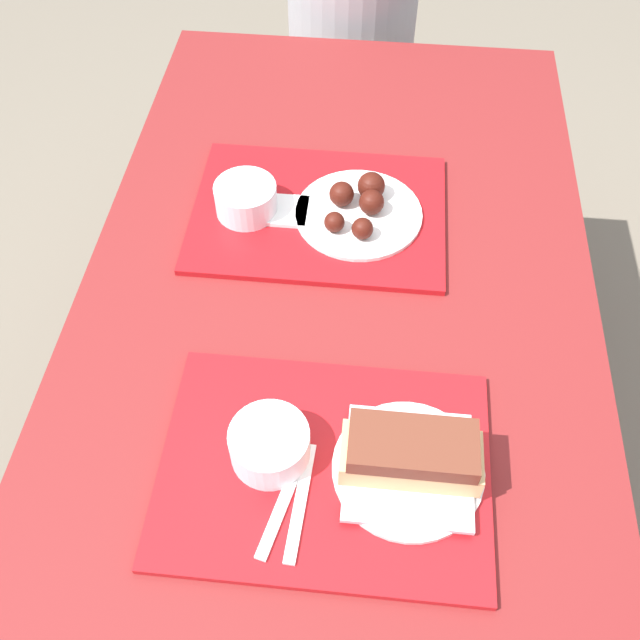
{
  "coord_description": "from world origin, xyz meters",
  "views": [
    {
      "loc": [
        0.05,
        -0.67,
        1.66
      ],
      "look_at": [
        -0.02,
        0.0,
        0.79
      ],
      "focal_mm": 40.0,
      "sensor_mm": 36.0,
      "label": 1
    }
  ],
  "objects_px": {
    "bowl_coleslaw_far": "(246,197)",
    "tray_far": "(319,213)",
    "brisket_sandwich_plate": "(410,459)",
    "tray_near": "(325,467)",
    "bowl_coleslaw_near": "(270,444)",
    "wings_plate_far": "(359,207)",
    "person_seated_across": "(353,0)"
  },
  "relations": [
    {
      "from": "bowl_coleslaw_near",
      "to": "brisket_sandwich_plate",
      "type": "distance_m",
      "value": 0.19
    },
    {
      "from": "tray_near",
      "to": "wings_plate_far",
      "type": "height_order",
      "value": "wings_plate_far"
    },
    {
      "from": "tray_far",
      "to": "wings_plate_far",
      "type": "xyz_separation_m",
      "value": [
        0.07,
        -0.0,
        0.02
      ]
    },
    {
      "from": "wings_plate_far",
      "to": "person_seated_across",
      "type": "height_order",
      "value": "person_seated_across"
    },
    {
      "from": "bowl_coleslaw_far",
      "to": "wings_plate_far",
      "type": "xyz_separation_m",
      "value": [
        0.2,
        0.01,
        -0.01
      ]
    },
    {
      "from": "bowl_coleslaw_near",
      "to": "wings_plate_far",
      "type": "distance_m",
      "value": 0.5
    },
    {
      "from": "tray_far",
      "to": "brisket_sandwich_plate",
      "type": "xyz_separation_m",
      "value": [
        0.17,
        -0.5,
        0.04
      ]
    },
    {
      "from": "bowl_coleslaw_far",
      "to": "wings_plate_far",
      "type": "bearing_deg",
      "value": 2.91
    },
    {
      "from": "tray_near",
      "to": "bowl_coleslaw_far",
      "type": "distance_m",
      "value": 0.52
    },
    {
      "from": "brisket_sandwich_plate",
      "to": "wings_plate_far",
      "type": "distance_m",
      "value": 0.5
    },
    {
      "from": "tray_near",
      "to": "tray_far",
      "type": "relative_size",
      "value": 1.0
    },
    {
      "from": "tray_near",
      "to": "brisket_sandwich_plate",
      "type": "bearing_deg",
      "value": 1.89
    },
    {
      "from": "bowl_coleslaw_near",
      "to": "person_seated_across",
      "type": "relative_size",
      "value": 0.16
    },
    {
      "from": "tray_far",
      "to": "bowl_coleslaw_far",
      "type": "bearing_deg",
      "value": -174.56
    },
    {
      "from": "bowl_coleslaw_far",
      "to": "tray_near",
      "type": "bearing_deg",
      "value": -68.85
    },
    {
      "from": "bowl_coleslaw_far",
      "to": "wings_plate_far",
      "type": "relative_size",
      "value": 0.49
    },
    {
      "from": "bowl_coleslaw_near",
      "to": "bowl_coleslaw_far",
      "type": "height_order",
      "value": "same"
    },
    {
      "from": "bowl_coleslaw_far",
      "to": "wings_plate_far",
      "type": "distance_m",
      "value": 0.2
    },
    {
      "from": "tray_far",
      "to": "wings_plate_far",
      "type": "bearing_deg",
      "value": -1.61
    },
    {
      "from": "person_seated_across",
      "to": "tray_far",
      "type": "bearing_deg",
      "value": -90.37
    },
    {
      "from": "tray_near",
      "to": "person_seated_across",
      "type": "bearing_deg",
      "value": 92.38
    },
    {
      "from": "bowl_coleslaw_far",
      "to": "tray_far",
      "type": "bearing_deg",
      "value": 5.44
    },
    {
      "from": "bowl_coleslaw_near",
      "to": "bowl_coleslaw_far",
      "type": "distance_m",
      "value": 0.49
    },
    {
      "from": "bowl_coleslaw_near",
      "to": "wings_plate_far",
      "type": "bearing_deg",
      "value": 79.57
    },
    {
      "from": "tray_near",
      "to": "tray_far",
      "type": "distance_m",
      "value": 0.5
    },
    {
      "from": "tray_far",
      "to": "bowl_coleslaw_near",
      "type": "bearing_deg",
      "value": -92.0
    },
    {
      "from": "brisket_sandwich_plate",
      "to": "bowl_coleslaw_far",
      "type": "height_order",
      "value": "brisket_sandwich_plate"
    },
    {
      "from": "bowl_coleslaw_near",
      "to": "brisket_sandwich_plate",
      "type": "height_order",
      "value": "brisket_sandwich_plate"
    },
    {
      "from": "tray_far",
      "to": "tray_near",
      "type": "bearing_deg",
      "value": -83.22
    },
    {
      "from": "tray_far",
      "to": "bowl_coleslaw_far",
      "type": "relative_size",
      "value": 4.11
    },
    {
      "from": "tray_near",
      "to": "bowl_coleslaw_near",
      "type": "bearing_deg",
      "value": 173.43
    },
    {
      "from": "wings_plate_far",
      "to": "person_seated_across",
      "type": "distance_m",
      "value": 0.81
    }
  ]
}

